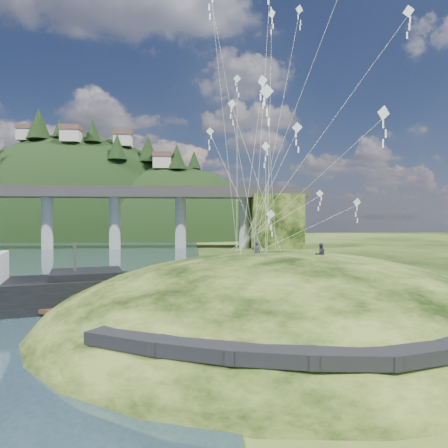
{
  "coord_description": "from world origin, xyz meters",
  "views": [
    {
      "loc": [
        1.23,
        -26.28,
        7.57
      ],
      "look_at": [
        4.0,
        6.0,
        7.0
      ],
      "focal_mm": 32.0,
      "sensor_mm": 36.0,
      "label": 1
    }
  ],
  "objects": [
    {
      "name": "wooden_dock",
      "position": [
        -7.67,
        4.75,
        0.43
      ],
      "size": [
        13.36,
        7.47,
        0.98
      ],
      "color": "#351C15",
      "rests_on": "ground"
    },
    {
      "name": "ground",
      "position": [
        0.0,
        0.0,
        0.0
      ],
      "size": [
        320.0,
        320.0,
        0.0
      ],
      "primitive_type": "plane",
      "color": "black",
      "rests_on": "ground"
    },
    {
      "name": "footpath",
      "position": [
        7.46,
        -9.74,
        2.08
      ],
      "size": [
        22.29,
        5.84,
        0.83
      ],
      "color": "black",
      "rests_on": "ground"
    },
    {
      "name": "far_ridge",
      "position": [
        -43.58,
        122.17,
        -7.44
      ],
      "size": [
        153.0,
        70.0,
        94.5
      ],
      "color": "black",
      "rests_on": "ground"
    },
    {
      "name": "grass_hill",
      "position": [
        8.0,
        2.0,
        -1.5
      ],
      "size": [
        36.0,
        32.0,
        13.0
      ],
      "color": "black",
      "rests_on": "ground"
    },
    {
      "name": "bridge",
      "position": [
        -26.46,
        70.07,
        9.7
      ],
      "size": [
        160.0,
        11.0,
        15.0
      ],
      "color": "#2D2B2B",
      "rests_on": "ground"
    },
    {
      "name": "kite_flyers",
      "position": [
        8.79,
        1.55,
        5.77
      ],
      "size": [
        5.1,
        2.08,
        1.76
      ],
      "color": "#242631",
      "rests_on": "ground"
    },
    {
      "name": "kite_swarm",
      "position": [
        8.88,
        5.07,
        17.77
      ],
      "size": [
        16.35,
        16.6,
        21.39
      ],
      "color": "white",
      "rests_on": "ground"
    }
  ]
}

